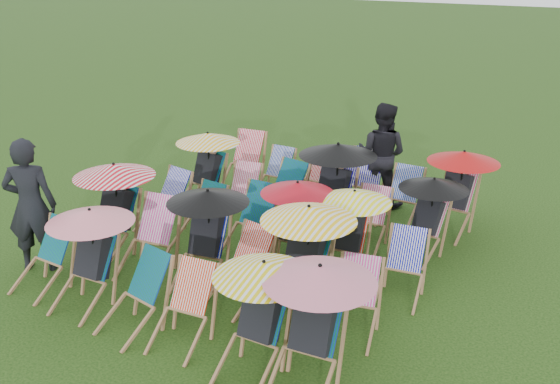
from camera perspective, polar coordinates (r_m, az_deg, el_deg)
The scene contains 33 objects.
ground at distance 9.19m, azimuth -1.42°, elevation -6.10°, with size 100.00×100.00×0.00m, color black.
deckchair_0 at distance 8.81m, azimuth -20.87°, elevation -5.63°, with size 0.62×0.84×0.89m.
deckchair_1 at distance 8.12m, azimuth -17.28°, elevation -5.67°, with size 1.07×1.13×1.27m.
deckchair_2 at distance 7.57m, azimuth -13.26°, elevation -9.18°, with size 0.74×0.92×0.91m.
deckchair_3 at distance 7.23m, azimuth -8.92°, elevation -10.47°, with size 0.66×0.86×0.89m.
deckchair_4 at distance 6.59m, azimuth -2.20°, elevation -11.28°, with size 1.07×1.11×1.27m.
deckchair_5 at distance 6.35m, azimuth 2.81°, elevation -12.17°, with size 1.14×1.21×1.35m.
deckchair_6 at distance 9.35m, azimuth -15.27°, elevation -1.47°, with size 1.17×1.21×1.38m.
deckchair_7 at distance 8.82m, azimuth -12.00°, elevation -4.18°, with size 0.77×0.99×1.00m.
deckchair_8 at distance 8.34m, azimuth -7.04°, elevation -3.98°, with size 1.10×1.19×1.30m.
deckchair_9 at distance 7.93m, azimuth -3.72°, elevation -7.02°, with size 0.75×0.95×0.94m.
deckchair_10 at distance 7.59m, azimuth 1.90°, elevation -6.11°, with size 1.17×1.21×1.39m.
deckchair_11 at distance 7.35m, azimuth 6.81°, elevation -9.90°, with size 0.70×0.88×0.86m.
deckchair_12 at distance 10.15m, azimuth -10.65°, elevation -0.88°, with size 0.75×0.94×0.92m.
deckchair_13 at distance 9.58m, azimuth -7.38°, elevation -2.19°, with size 0.65×0.86×0.88m.
deckchair_14 at distance 9.20m, azimuth -2.81°, elevation -2.72°, with size 0.67×0.92×0.98m.
deckchair_15 at distance 8.75m, azimuth 1.09°, elevation -2.84°, with size 1.04×1.10×1.23m.
deckchair_16 at distance 8.54m, azimuth 6.23°, elevation -3.66°, with size 1.02×1.09×1.21m.
deckchair_17 at distance 8.19m, azimuth 11.11°, elevation -6.77°, with size 0.66×0.84×0.85m.
deckchair_18 at distance 10.90m, azimuth -7.02°, elevation 2.16°, with size 1.11×1.16×1.31m.
deckchair_19 at distance 10.46m, azimuth -3.65°, elevation -0.06°, with size 0.69×0.87×0.86m.
deckchair_20 at distance 10.17m, azimuth -0.09°, elevation -0.28°, with size 0.81×1.01×0.99m.
deckchair_21 at distance 9.78m, azimuth 4.69°, elevation 0.46°, with size 1.22×1.26×1.45m.
deckchair_22 at distance 9.52m, azimuth 8.01°, elevation -2.47°, with size 0.61×0.82×0.85m.
deckchair_23 at distance 9.27m, azimuth 13.18°, elevation -2.15°, with size 1.00×1.06×1.19m.
deckchair_24 at distance 11.85m, azimuth -3.41°, elevation 2.86°, with size 0.77×0.99×1.00m.
deckchair_25 at distance 11.39m, azimuth -0.56°, elevation 1.73°, with size 0.57×0.79×0.84m.
deckchair_26 at distance 11.16m, azimuth 3.05°, elevation 1.33°, with size 0.65×0.85×0.86m.
deckchair_27 at distance 10.76m, azimuth 7.51°, elevation 0.85°, with size 0.77×1.00×1.02m.
deckchair_28 at distance 10.42m, azimuth 10.97°, elevation -0.45°, with size 0.59×0.82×0.88m.
deckchair_29 at distance 10.17m, azimuth 15.73°, elevation 0.14°, with size 1.11×1.17×1.32m.
person_left at distance 9.18m, azimuth -21.83°, elevation -1.16°, with size 0.70×0.46×1.92m, color black.
person_rear at distance 10.99m, azimuth 9.27°, elevation 3.41°, with size 0.89×0.69×1.83m, color black.
Camera 1 is at (4.31, -6.94, 4.19)m, focal length 40.00 mm.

